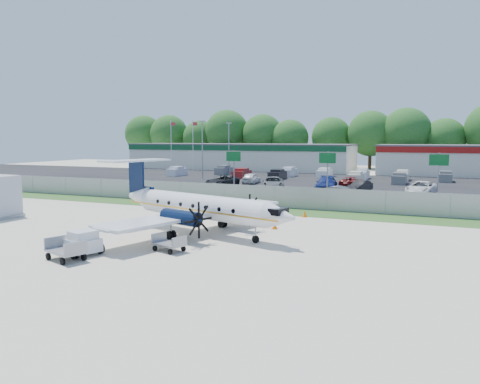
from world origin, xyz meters
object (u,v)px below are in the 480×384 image
at_px(pushback_tug, 80,243).
at_px(baggage_cart_near, 169,244).
at_px(baggage_cart_far, 66,250).
at_px(aircraft, 199,206).

xyz_separation_m(pushback_tug, baggage_cart_near, (4.24, 2.51, -0.21)).
bearing_deg(baggage_cart_far, baggage_cart_near, 44.00).
relative_size(aircraft, baggage_cart_far, 6.38).
relative_size(aircraft, baggage_cart_near, 7.56).
bearing_deg(aircraft, baggage_cart_far, -109.21).
xyz_separation_m(pushback_tug, baggage_cart_far, (0.26, -1.33, -0.13)).
bearing_deg(baggage_cart_far, pushback_tug, 100.96).
xyz_separation_m(aircraft, pushback_tug, (-3.41, -7.72, -1.20)).
bearing_deg(aircraft, baggage_cart_near, -80.95).
distance_m(aircraft, baggage_cart_far, 9.67).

